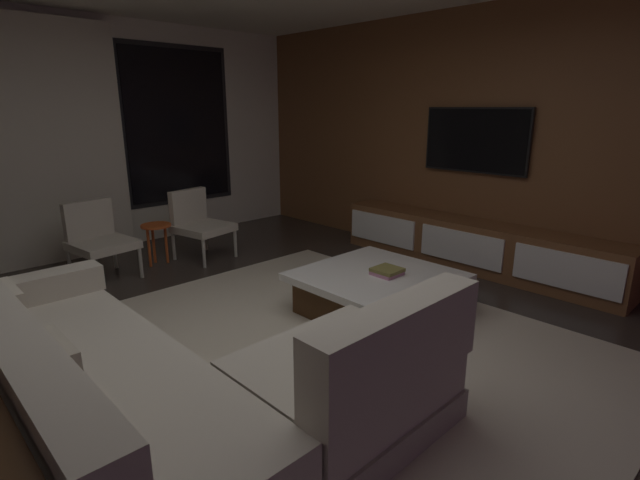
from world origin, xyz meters
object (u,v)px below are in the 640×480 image
object	(u,v)px
accent_chair_near_window	(198,221)
side_stool	(156,232)
coffee_table	(377,293)
mounted_tv	(475,140)
book_stack_on_coffee_table	(387,271)
accent_chair_by_curtain	(98,236)
media_console	(475,247)
sectional_couch	(163,388)

from	to	relation	value
accent_chair_near_window	side_stool	bearing A→B (deg)	171.13
accent_chair_near_window	side_stool	size ratio (longest dim) A/B	1.70
coffee_table	mounted_tv	size ratio (longest dim) A/B	0.99
book_stack_on_coffee_table	accent_chair_by_curtain	size ratio (longest dim) A/B	0.28
side_stool	media_console	bearing A→B (deg)	-46.62
coffee_table	accent_chair_by_curtain	size ratio (longest dim) A/B	1.49
sectional_couch	book_stack_on_coffee_table	world-z (taller)	sectional_couch
accent_chair_by_curtain	media_console	distance (m)	3.91
accent_chair_by_curtain	media_console	world-z (taller)	accent_chair_by_curtain
coffee_table	accent_chair_near_window	size ratio (longest dim) A/B	1.49
media_console	accent_chair_near_window	bearing A→B (deg)	127.86
book_stack_on_coffee_table	side_stool	size ratio (longest dim) A/B	0.47
coffee_table	mounted_tv	bearing A→B (deg)	6.61
media_console	book_stack_on_coffee_table	bearing A→B (deg)	-177.00
coffee_table	side_stool	distance (m)	2.63
side_stool	media_console	size ratio (longest dim) A/B	0.15
accent_chair_near_window	accent_chair_by_curtain	xyz separation A→B (m)	(-1.08, 0.09, 0.00)
sectional_couch	side_stool	size ratio (longest dim) A/B	5.43
sectional_couch	coffee_table	size ratio (longest dim) A/B	2.16
coffee_table	side_stool	bearing A→B (deg)	105.92
sectional_couch	mounted_tv	world-z (taller)	mounted_tv
accent_chair_by_curtain	mounted_tv	xyz separation A→B (m)	(3.16, -2.33, 0.92)
sectional_couch	side_stool	xyz separation A→B (m)	(1.29, 2.75, 0.08)
accent_chair_by_curtain	book_stack_on_coffee_table	bearing A→B (deg)	-62.44
coffee_table	book_stack_on_coffee_table	world-z (taller)	book_stack_on_coffee_table
accent_chair_by_curtain	accent_chair_near_window	bearing A→B (deg)	-4.71
sectional_couch	mounted_tv	bearing A→B (deg)	6.57
book_stack_on_coffee_table	media_console	bearing A→B (deg)	3.00
side_stool	media_console	distance (m)	3.45
accent_chair_by_curtain	side_stool	world-z (taller)	accent_chair_by_curtain
mounted_tv	book_stack_on_coffee_table	bearing A→B (deg)	-171.06
accent_chair_by_curtain	mounted_tv	size ratio (longest dim) A/B	0.66
accent_chair_by_curtain	mounted_tv	world-z (taller)	mounted_tv
side_stool	sectional_couch	bearing A→B (deg)	-115.05
media_console	sectional_couch	bearing A→B (deg)	-176.18
book_stack_on_coffee_table	accent_chair_near_window	size ratio (longest dim) A/B	0.28
sectional_couch	coffee_table	xyz separation A→B (m)	(2.01, 0.23, -0.10)
accent_chair_near_window	accent_chair_by_curtain	size ratio (longest dim) A/B	1.00
media_console	side_stool	bearing A→B (deg)	133.38
coffee_table	media_console	bearing A→B (deg)	0.51
sectional_couch	mounted_tv	distance (m)	4.01
mounted_tv	accent_chair_by_curtain	bearing A→B (deg)	143.61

